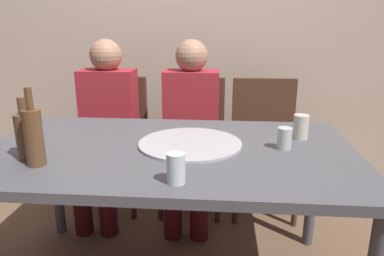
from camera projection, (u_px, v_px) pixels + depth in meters
The scene contains 13 objects.
back_wall at pixel (193, 18), 2.68m from camera, with size 6.00×0.10×2.60m, color #BCA893.
dining_table at pixel (169, 162), 1.60m from camera, with size 1.64×0.95×0.73m.
pizza_tray at pixel (190, 143), 1.62m from camera, with size 0.47×0.47×0.01m, color #ADADB2.
wine_bottle at pixel (26, 135), 1.43m from camera, with size 0.08×0.08×0.25m.
beer_bottle at pixel (34, 136), 1.35m from camera, with size 0.07×0.07×0.31m.
tumbler_near at pixel (284, 138), 1.55m from camera, with size 0.06×0.06×0.10m, color #B7C6BC.
tumbler_far at pixel (176, 168), 1.22m from camera, with size 0.07×0.07×0.11m, color silver.
wine_glass at pixel (301, 127), 1.69m from camera, with size 0.07×0.07×0.12m, color beige.
chair_left at pixel (114, 133), 2.53m from camera, with size 0.44×0.44×0.90m.
chair_middle at pixel (192, 135), 2.48m from camera, with size 0.44×0.44×0.90m.
chair_right at pixel (264, 137), 2.44m from camera, with size 0.44×0.44×0.90m.
guest_in_sweater at pixel (106, 121), 2.35m from camera, with size 0.36×0.56×1.17m.
guest_in_beanie at pixel (190, 123), 2.30m from camera, with size 0.36×0.56×1.17m.
Camera 1 is at (0.23, -1.48, 1.26)m, focal length 33.19 mm.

